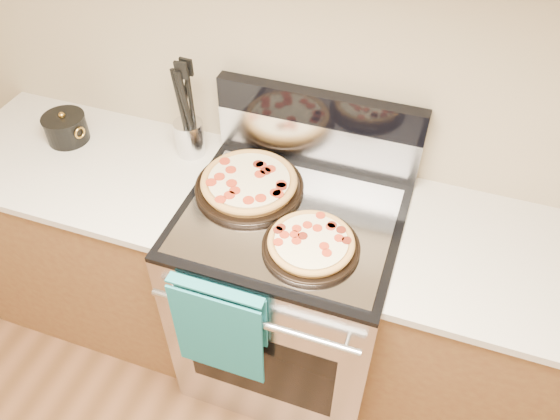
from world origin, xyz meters
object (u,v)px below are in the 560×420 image
(pepperoni_pizza_front, at_px, (311,244))
(utensil_crock, at_px, (190,138))
(pepperoni_pizza_back, at_px, (249,183))
(saucepan, at_px, (66,129))
(range_body, at_px, (289,296))

(pepperoni_pizza_front, height_order, utensil_crock, utensil_crock)
(pepperoni_pizza_back, xyz_separation_m, saucepan, (-0.80, 0.05, 0.01))
(pepperoni_pizza_front, bearing_deg, range_body, 130.76)
(range_body, xyz_separation_m, saucepan, (-0.98, 0.12, 0.51))
(saucepan, bearing_deg, utensil_crock, 9.95)
(range_body, relative_size, saucepan, 5.53)
(range_body, bearing_deg, saucepan, 172.83)
(saucepan, bearing_deg, range_body, -7.17)
(pepperoni_pizza_front, distance_m, saucepan, 1.12)
(utensil_crock, xyz_separation_m, saucepan, (-0.50, -0.09, -0.02))
(pepperoni_pizza_back, relative_size, utensil_crock, 2.76)
(pepperoni_pizza_back, bearing_deg, pepperoni_pizza_front, -34.40)
(range_body, height_order, saucepan, saucepan)
(range_body, height_order, pepperoni_pizza_front, pepperoni_pizza_front)
(range_body, relative_size, pepperoni_pizza_front, 2.87)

